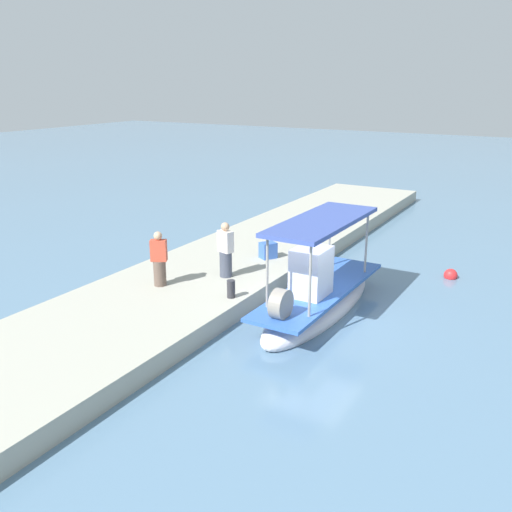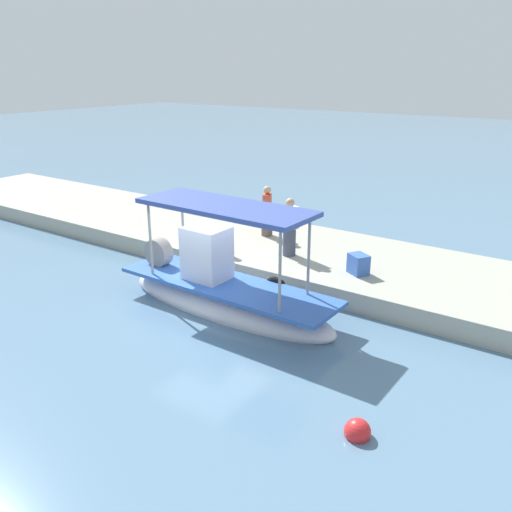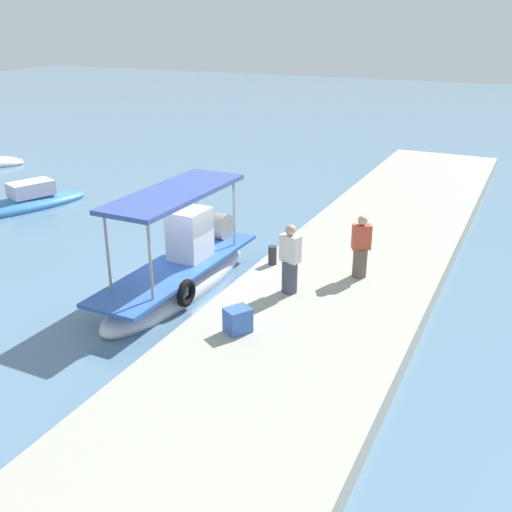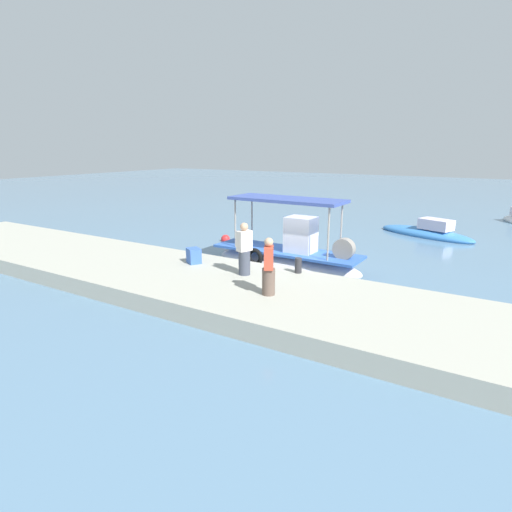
{
  "view_description": "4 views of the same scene",
  "coord_description": "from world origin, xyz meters",
  "px_view_note": "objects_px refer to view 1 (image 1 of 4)",
  "views": [
    {
      "loc": [
        13.82,
        6.0,
        6.6
      ],
      "look_at": [
        -1.27,
        -2.66,
        1.13
      ],
      "focal_mm": 39.47,
      "sensor_mm": 36.0,
      "label": 1
    },
    {
      "loc": [
        -8.54,
        10.07,
        6.04
      ],
      "look_at": [
        -0.42,
        -1.6,
        1.02
      ],
      "focal_mm": 37.96,
      "sensor_mm": 36.0,
      "label": 2
    },
    {
      "loc": [
        -13.19,
        -8.45,
        7.03
      ],
      "look_at": [
        -0.23,
        -2.26,
        1.26
      ],
      "focal_mm": 42.15,
      "sensor_mm": 36.0,
      "label": 3
    },
    {
      "loc": [
        6.98,
        -14.73,
        4.75
      ],
      "look_at": [
        -0.6,
        -2.33,
        0.97
      ],
      "focal_mm": 29.47,
      "sensor_mm": 36.0,
      "label": 4
    }
  ],
  "objects_px": {
    "fisherman_by_crate": "(159,261)",
    "mooring_bollard": "(231,289)",
    "main_fishing_boat": "(318,296)",
    "cargo_crate": "(268,250)",
    "fisherman_near_bollard": "(226,252)",
    "marker_buoy": "(451,275)"
  },
  "relations": [
    {
      "from": "fisherman_by_crate",
      "to": "mooring_bollard",
      "type": "relative_size",
      "value": 3.24
    },
    {
      "from": "mooring_bollard",
      "to": "main_fishing_boat",
      "type": "bearing_deg",
      "value": 124.9
    },
    {
      "from": "mooring_bollard",
      "to": "cargo_crate",
      "type": "xyz_separation_m",
      "value": [
        -3.86,
        -0.89,
        0.02
      ]
    },
    {
      "from": "fisherman_near_bollard",
      "to": "main_fishing_boat",
      "type": "bearing_deg",
      "value": 89.84
    },
    {
      "from": "fisherman_near_bollard",
      "to": "marker_buoy",
      "type": "relative_size",
      "value": 3.79
    },
    {
      "from": "fisherman_near_bollard",
      "to": "cargo_crate",
      "type": "bearing_deg",
      "value": 174.49
    },
    {
      "from": "main_fishing_boat",
      "to": "fisherman_near_bollard",
      "type": "relative_size",
      "value": 3.61
    },
    {
      "from": "fisherman_by_crate",
      "to": "cargo_crate",
      "type": "distance_m",
      "value": 4.39
    },
    {
      "from": "fisherman_near_bollard",
      "to": "mooring_bollard",
      "type": "height_order",
      "value": "fisherman_near_bollard"
    },
    {
      "from": "fisherman_by_crate",
      "to": "fisherman_near_bollard",
      "type": "bearing_deg",
      "value": 142.2
    },
    {
      "from": "fisherman_near_bollard",
      "to": "cargo_crate",
      "type": "height_order",
      "value": "fisherman_near_bollard"
    },
    {
      "from": "fisherman_near_bollard",
      "to": "marker_buoy",
      "type": "xyz_separation_m",
      "value": [
        -5.08,
        6.01,
        -1.27
      ]
    },
    {
      "from": "fisherman_near_bollard",
      "to": "marker_buoy",
      "type": "height_order",
      "value": "fisherman_near_bollard"
    },
    {
      "from": "main_fishing_boat",
      "to": "marker_buoy",
      "type": "height_order",
      "value": "main_fishing_boat"
    },
    {
      "from": "fisherman_by_crate",
      "to": "cargo_crate",
      "type": "height_order",
      "value": "fisherman_by_crate"
    },
    {
      "from": "main_fishing_boat",
      "to": "marker_buoy",
      "type": "distance_m",
      "value": 5.81
    },
    {
      "from": "marker_buoy",
      "to": "fisherman_by_crate",
      "type": "bearing_deg",
      "value": -47.23
    },
    {
      "from": "main_fishing_boat",
      "to": "fisherman_near_bollard",
      "type": "distance_m",
      "value": 3.33
    },
    {
      "from": "fisherman_near_bollard",
      "to": "cargo_crate",
      "type": "relative_size",
      "value": 3.17
    },
    {
      "from": "main_fishing_boat",
      "to": "cargo_crate",
      "type": "xyz_separation_m",
      "value": [
        -2.4,
        -2.99,
        0.34
      ]
    },
    {
      "from": "fisherman_by_crate",
      "to": "mooring_bollard",
      "type": "xyz_separation_m",
      "value": [
        -0.22,
        2.43,
        -0.51
      ]
    },
    {
      "from": "main_fishing_boat",
      "to": "mooring_bollard",
      "type": "relative_size",
      "value": 12.19
    }
  ]
}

